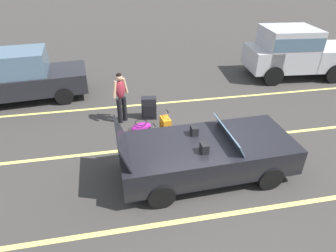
{
  "coord_description": "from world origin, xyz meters",
  "views": [
    {
      "loc": [
        -1.93,
        -5.25,
        4.71
      ],
      "look_at": [
        -0.71,
        1.18,
        0.75
      ],
      "focal_mm": 30.63,
      "sensor_mm": 36.0,
      "label": 1
    }
  ],
  "objects_px": {
    "convertible_car": "(214,153)",
    "suitcase_large_black": "(149,108)",
    "suitcase_small_carryon": "(153,139)",
    "parked_pickup_truck_near": "(297,51)",
    "duffel_bag": "(141,127)",
    "parked_sedan_far": "(20,77)",
    "traveler_person": "(121,95)",
    "suitcase_medium_bright": "(165,127)"
  },
  "relations": [
    {
      "from": "convertible_car",
      "to": "suitcase_large_black",
      "type": "height_order",
      "value": "convertible_car"
    },
    {
      "from": "suitcase_small_carryon",
      "to": "parked_pickup_truck_near",
      "type": "relative_size",
      "value": 0.14
    },
    {
      "from": "convertible_car",
      "to": "suitcase_small_carryon",
      "type": "relative_size",
      "value": 5.92
    },
    {
      "from": "duffel_bag",
      "to": "parked_sedan_far",
      "type": "height_order",
      "value": "parked_sedan_far"
    },
    {
      "from": "parked_sedan_far",
      "to": "suitcase_large_black",
      "type": "bearing_deg",
      "value": -33.34
    },
    {
      "from": "suitcase_large_black",
      "to": "parked_pickup_truck_near",
      "type": "distance_m",
      "value": 7.27
    },
    {
      "from": "suitcase_large_black",
      "to": "duffel_bag",
      "type": "relative_size",
      "value": 1.06
    },
    {
      "from": "duffel_bag",
      "to": "parked_sedan_far",
      "type": "distance_m",
      "value": 5.12
    },
    {
      "from": "suitcase_large_black",
      "to": "parked_sedan_far",
      "type": "xyz_separation_m",
      "value": [
        -4.36,
        2.3,
        0.52
      ]
    },
    {
      "from": "convertible_car",
      "to": "parked_sedan_far",
      "type": "xyz_separation_m",
      "value": [
        -5.54,
        5.32,
        0.3
      ]
    },
    {
      "from": "traveler_person",
      "to": "convertible_car",
      "type": "bearing_deg",
      "value": -2.44
    },
    {
      "from": "convertible_car",
      "to": "parked_sedan_far",
      "type": "bearing_deg",
      "value": 134.12
    },
    {
      "from": "convertible_car",
      "to": "suitcase_small_carryon",
      "type": "xyz_separation_m",
      "value": [
        -1.3,
        1.35,
        -0.34
      ]
    },
    {
      "from": "suitcase_large_black",
      "to": "traveler_person",
      "type": "distance_m",
      "value": 1.04
    },
    {
      "from": "suitcase_small_carryon",
      "to": "suitcase_medium_bright",
      "type": "bearing_deg",
      "value": -146.02
    },
    {
      "from": "suitcase_small_carryon",
      "to": "duffel_bag",
      "type": "distance_m",
      "value": 0.9
    },
    {
      "from": "suitcase_medium_bright",
      "to": "traveler_person",
      "type": "xyz_separation_m",
      "value": [
        -1.2,
        1.14,
        0.62
      ]
    },
    {
      "from": "convertible_car",
      "to": "traveler_person",
      "type": "relative_size",
      "value": 2.55
    },
    {
      "from": "duffel_bag",
      "to": "traveler_person",
      "type": "distance_m",
      "value": 1.2
    },
    {
      "from": "suitcase_small_carryon",
      "to": "parked_pickup_truck_near",
      "type": "bearing_deg",
      "value": -161.51
    },
    {
      "from": "convertible_car",
      "to": "duffel_bag",
      "type": "xyz_separation_m",
      "value": [
        -1.54,
        2.21,
        -0.43
      ]
    },
    {
      "from": "suitcase_small_carryon",
      "to": "traveler_person",
      "type": "xyz_separation_m",
      "value": [
        -0.76,
        1.62,
        0.68
      ]
    },
    {
      "from": "duffel_bag",
      "to": "parked_pickup_truck_near",
      "type": "bearing_deg",
      "value": 25.65
    },
    {
      "from": "duffel_bag",
      "to": "traveler_person",
      "type": "bearing_deg",
      "value": 124.35
    },
    {
      "from": "suitcase_medium_bright",
      "to": "parked_sedan_far",
      "type": "bearing_deg",
      "value": -44.59
    },
    {
      "from": "suitcase_large_black",
      "to": "traveler_person",
      "type": "bearing_deg",
      "value": -79.04
    },
    {
      "from": "suitcase_small_carryon",
      "to": "parked_sedan_far",
      "type": "xyz_separation_m",
      "value": [
        -4.24,
        3.97,
        0.64
      ]
    },
    {
      "from": "traveler_person",
      "to": "suitcase_large_black",
      "type": "bearing_deg",
      "value": 55.83
    },
    {
      "from": "suitcase_large_black",
      "to": "suitcase_small_carryon",
      "type": "bearing_deg",
      "value": 4.02
    },
    {
      "from": "suitcase_large_black",
      "to": "suitcase_medium_bright",
      "type": "relative_size",
      "value": 0.89
    },
    {
      "from": "suitcase_large_black",
      "to": "convertible_car",
      "type": "bearing_deg",
      "value": 29.37
    },
    {
      "from": "suitcase_small_carryon",
      "to": "duffel_bag",
      "type": "bearing_deg",
      "value": -87.69
    },
    {
      "from": "convertible_car",
      "to": "duffel_bag",
      "type": "relative_size",
      "value": 6.06
    },
    {
      "from": "duffel_bag",
      "to": "convertible_car",
      "type": "bearing_deg",
      "value": -55.19
    },
    {
      "from": "parked_pickup_truck_near",
      "to": "parked_sedan_far",
      "type": "xyz_separation_m",
      "value": [
        -11.1,
        -0.3,
        -0.22
      ]
    },
    {
      "from": "duffel_bag",
      "to": "parked_pickup_truck_near",
      "type": "height_order",
      "value": "parked_pickup_truck_near"
    },
    {
      "from": "parked_pickup_truck_near",
      "to": "convertible_car",
      "type": "bearing_deg",
      "value": 50.35
    },
    {
      "from": "suitcase_small_carryon",
      "to": "traveler_person",
      "type": "distance_m",
      "value": 1.91
    },
    {
      "from": "duffel_bag",
      "to": "suitcase_large_black",
      "type": "bearing_deg",
      "value": 66.12
    },
    {
      "from": "convertible_car",
      "to": "suitcase_large_black",
      "type": "distance_m",
      "value": 3.25
    },
    {
      "from": "suitcase_small_carryon",
      "to": "traveler_person",
      "type": "bearing_deg",
      "value": -78.21
    },
    {
      "from": "suitcase_large_black",
      "to": "duffel_bag",
      "type": "xyz_separation_m",
      "value": [
        -0.36,
        -0.81,
        -0.21
      ]
    }
  ]
}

